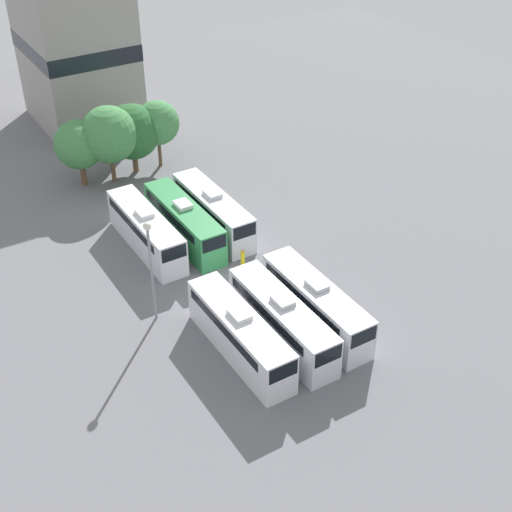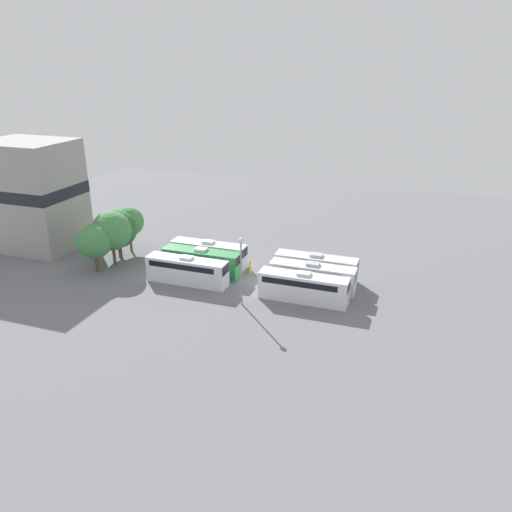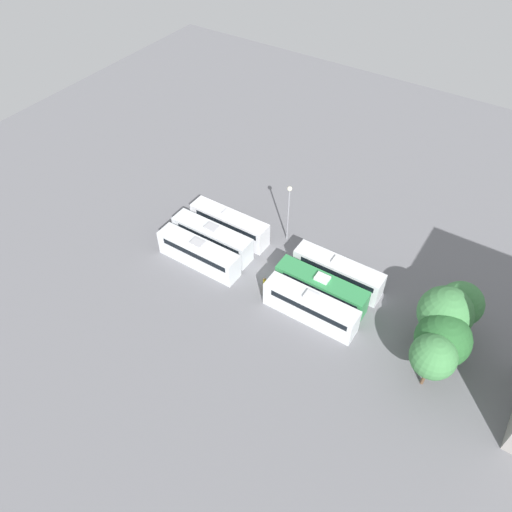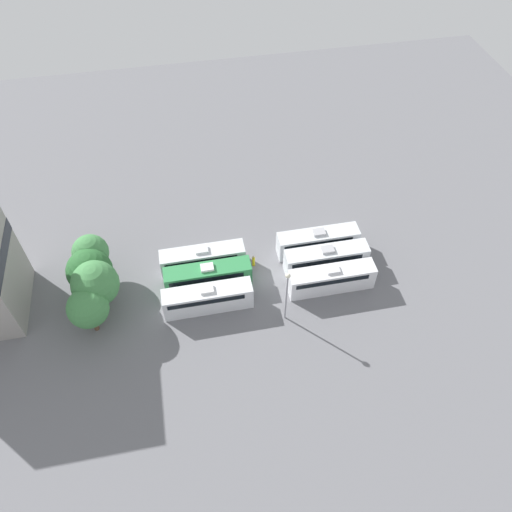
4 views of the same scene
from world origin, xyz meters
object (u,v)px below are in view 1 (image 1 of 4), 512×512
Objects in this scene: bus_4 at (184,221)px; tree_3 at (157,123)px; light_pole at (150,256)px; tree_0 at (79,145)px; bus_1 at (282,319)px; bus_0 at (240,333)px; bus_2 at (316,303)px; tree_1 at (109,135)px; bus_5 at (213,210)px; worker_person at (243,259)px; tree_2 at (132,132)px; bus_3 at (146,230)px; depot_building at (76,51)px.

bus_4 is 1.56× the size of tree_3.
light_pole reaches higher than tree_0.
bus_1 is 10.44m from light_pole.
tree_3 is (7.53, 29.02, 2.90)m from bus_0.
bus_4 is (0.01, 15.48, 0.00)m from bus_1.
tree_0 reaches higher than bus_2.
bus_0 and bus_1 have the same top height.
tree_0 is 0.86× the size of tree_1.
bus_2 is 15.51m from bus_5.
bus_4 is 11.48m from light_pole.
bus_0 is at bearing -63.13° from light_pole.
tree_3 is at bearing 87.93° from bus_2.
tree_2 reaches higher than worker_person.
bus_2 and bus_5 have the same top height.
bus_0 is at bearing -94.23° from tree_1.
tree_3 is at bearing 81.86° from bus_1.
bus_3 is 15.63m from tree_3.
light_pole is at bearing -104.26° from tree_1.
tree_0 is at bearing 92.66° from bus_3.
bus_5 is (-0.12, 15.51, 0.00)m from bus_2.
bus_1 is at bearing -92.11° from depot_building.
tree_2 reaches higher than bus_4.
depot_building reaches higher than tree_3.
tree_3 is at bearing 73.19° from bus_4.
tree_3 reaches higher than bus_3.
tree_2 is at bearing 69.91° from light_pole.
bus_2 is at bearing -83.86° from worker_person.
bus_1 is 1.00× the size of bus_2.
tree_3 is (1.17, 13.56, 2.90)m from bus_5.
tree_2 is 2.74m from tree_3.
bus_3 is 1.38× the size of tree_1.
worker_person is 0.25× the size of tree_2.
bus_3 is 29.41m from depot_building.
light_pole is 1.21× the size of tree_3.
tree_3 is 0.43× the size of depot_building.
tree_3 is at bearing 85.06° from bus_5.
bus_5 is at bearing 67.66° from bus_0.
bus_2 is 1.00× the size of bus_4.
tree_2 is at bearing 17.50° from tree_1.
bus_4 is 6.73m from worker_person.
worker_person is (5.51, 8.89, -1.01)m from bus_0.
bus_1 is at bearing -5.17° from bus_0.
bus_1 is 16.05m from bus_5.
light_pole is at bearing -116.07° from tree_3.
tree_1 reaches higher than bus_5.
bus_3 is 1.00× the size of bus_5.
worker_person is 0.11× the size of depot_building.
bus_4 is 1.38× the size of tree_1.
tree_2 is (-0.70, 20.27, 3.55)m from worker_person.
tree_2 is (2.72, 0.86, -0.70)m from tree_1.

